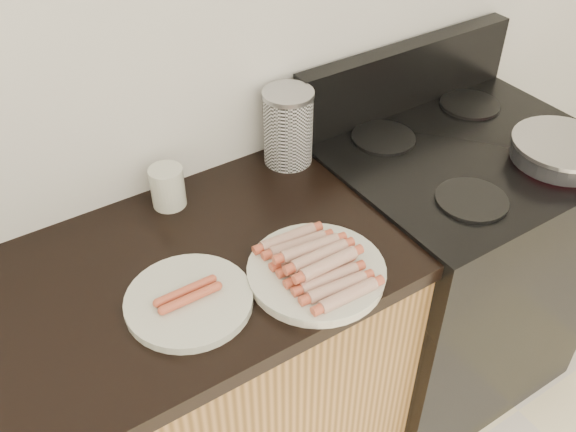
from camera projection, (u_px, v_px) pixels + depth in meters
wall_back at (139, 39)px, 1.40m from camera, size 4.00×0.04×2.60m
stove at (445, 267)px, 2.06m from camera, size 0.76×0.65×0.91m
stove_panel at (406, 76)px, 1.89m from camera, size 0.76×0.06×0.20m
burner_near_left at (472, 200)px, 1.59m from camera, size 0.18×0.18×0.01m
burner_near_right at (562, 157)px, 1.73m from camera, size 0.18×0.18×0.01m
burner_far_left at (383, 138)px, 1.80m from camera, size 0.18×0.18×0.01m
burner_far_right at (470, 105)px, 1.95m from camera, size 0.18×0.18×0.01m
frying_pan at (563, 150)px, 1.69m from camera, size 0.27×0.46×0.06m
main_plate at (316, 273)px, 1.40m from camera, size 0.33×0.33×0.02m
side_plate at (189, 301)px, 1.33m from camera, size 0.27×0.27×0.02m
hotdog_pile at (317, 263)px, 1.38m from camera, size 0.14×0.26×0.05m
plain_sausages at (188, 294)px, 1.32m from camera, size 0.13×0.04×0.02m
canister at (288, 127)px, 1.68m from camera, size 0.13×0.13×0.21m
mug at (168, 187)px, 1.57m from camera, size 0.11×0.11×0.10m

